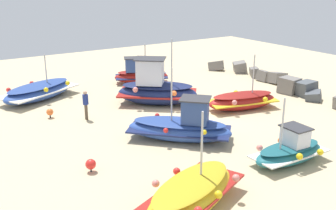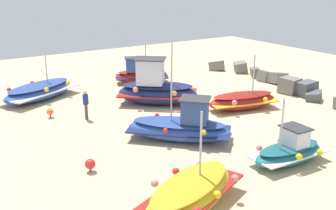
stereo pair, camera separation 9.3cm
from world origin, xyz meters
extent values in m
plane|color=#C6B289|center=(0.00, 0.00, 0.00)|extent=(46.50, 46.50, 0.00)
ellipsoid|color=gold|center=(7.89, -6.26, 0.52)|extent=(3.59, 5.15, 1.06)
cube|color=maroon|center=(7.89, -6.26, 0.57)|extent=(3.57, 5.00, 0.11)
ellipsoid|color=gold|center=(7.89, -6.26, 0.96)|extent=(3.15, 4.53, 0.19)
cylinder|color=#B7B7BC|center=(7.64, -5.66, 2.24)|extent=(0.08, 0.08, 2.41)
sphere|color=#EA7F75|center=(8.36, -4.62, 0.91)|extent=(0.28, 0.28, 0.28)
sphere|color=red|center=(6.65, -6.05, 0.84)|extent=(0.28, 0.28, 0.28)
sphere|color=yellow|center=(8.87, -5.86, 0.88)|extent=(0.28, 0.28, 0.28)
sphere|color=#EA7F75|center=(7.16, -7.29, 0.94)|extent=(0.28, 0.28, 0.28)
ellipsoid|color=maroon|center=(0.71, 2.90, 0.50)|extent=(2.51, 4.73, 1.07)
cube|color=gold|center=(0.71, 2.90, 0.54)|extent=(2.48, 4.56, 0.16)
ellipsoid|color=maroon|center=(0.71, 2.90, 0.91)|extent=(2.17, 4.16, 0.23)
cylinder|color=#B7B7BC|center=(0.86, 3.54, 2.18)|extent=(0.08, 0.08, 2.39)
sphere|color=yellow|center=(1.79, 3.73, 0.77)|extent=(0.31, 0.31, 0.31)
sphere|color=yellow|center=(-0.13, 3.09, 0.82)|extent=(0.31, 0.31, 0.31)
sphere|color=#EA7F75|center=(1.31, 1.68, 0.80)|extent=(0.31, 0.31, 0.31)
ellipsoid|color=#2D4C9E|center=(-8.25, -7.00, 0.50)|extent=(4.37, 5.87, 1.01)
cube|color=white|center=(-8.25, -7.00, 0.55)|extent=(4.35, 5.71, 0.09)
ellipsoid|color=navy|center=(-8.25, -7.00, 0.92)|extent=(3.84, 5.16, 0.17)
cylinder|color=#B7B7BC|center=(-8.58, -6.32, 1.96)|extent=(0.08, 0.08, 1.92)
sphere|color=yellow|center=(-7.77, -5.18, 0.94)|extent=(0.30, 0.30, 0.30)
sphere|color=red|center=(-9.56, -7.10, 0.82)|extent=(0.30, 0.30, 0.30)
sphere|color=yellow|center=(-6.94, -6.89, 0.94)|extent=(0.30, 0.30, 0.30)
sphere|color=red|center=(-8.73, -8.82, 0.81)|extent=(0.30, 0.30, 0.30)
ellipsoid|color=maroon|center=(-8.25, 0.82, 0.46)|extent=(3.06, 4.34, 1.01)
cube|color=navy|center=(-8.25, 0.82, 0.51)|extent=(2.99, 4.20, 0.17)
ellipsoid|color=maroon|center=(-8.25, 0.82, 0.85)|extent=(2.65, 3.80, 0.23)
cube|color=#2D4784|center=(-8.51, 0.26, 1.43)|extent=(1.34, 1.44, 1.01)
cube|color=#333338|center=(-8.51, 0.26, 1.96)|extent=(1.56, 1.68, 0.06)
cylinder|color=#B7B7BC|center=(-8.12, 1.10, 1.97)|extent=(0.08, 0.08, 2.09)
sphere|color=#EA7F75|center=(-7.19, 1.12, 0.74)|extent=(0.29, 0.29, 0.29)
sphere|color=orange|center=(-9.31, 0.52, 0.84)|extent=(0.29, 0.29, 0.29)
ellipsoid|color=#2D4C9E|center=(2.52, -3.08, 0.49)|extent=(5.07, 5.05, 1.01)
cube|color=navy|center=(2.52, -3.08, 0.54)|extent=(4.96, 4.95, 0.11)
ellipsoid|color=navy|center=(2.52, -3.08, 0.90)|extent=(4.45, 4.44, 0.19)
cube|color=#2D4784|center=(3.08, -2.52, 1.57)|extent=(1.66, 1.66, 1.19)
cube|color=#333338|center=(3.08, -2.52, 2.20)|extent=(1.93, 1.93, 0.06)
cylinder|color=#B7B7BC|center=(2.24, -3.36, 2.32)|extent=(0.08, 0.08, 2.69)
sphere|color=red|center=(0.81, -3.32, 0.82)|extent=(0.24, 0.24, 0.24)
sphere|color=red|center=(2.92, -4.14, 0.84)|extent=(0.24, 0.24, 0.24)
sphere|color=red|center=(2.12, -2.02, 0.78)|extent=(0.24, 0.24, 0.24)
sphere|color=yellow|center=(4.23, -2.84, 0.90)|extent=(0.24, 0.24, 0.24)
ellipsoid|color=#1E6670|center=(7.31, -0.50, 0.40)|extent=(1.64, 3.76, 0.84)
cube|color=white|center=(7.31, -0.50, 0.44)|extent=(1.67, 3.62, 0.11)
ellipsoid|color=#1A565F|center=(7.31, -0.50, 0.73)|extent=(1.42, 3.31, 0.17)
cube|color=silver|center=(7.33, -0.24, 1.19)|extent=(1.07, 0.88, 0.79)
cube|color=#333338|center=(7.33, -0.24, 1.61)|extent=(1.24, 1.02, 0.06)
cylinder|color=#B7B7BC|center=(7.29, -1.09, 1.93)|extent=(0.08, 0.08, 2.28)
sphere|color=#EA7F75|center=(6.43, -1.44, 0.60)|extent=(0.28, 0.28, 0.28)
sphere|color=yellow|center=(8.14, -0.86, 0.71)|extent=(0.28, 0.28, 0.28)
sphere|color=orange|center=(6.49, -0.14, 0.67)|extent=(0.28, 0.28, 0.28)
sphere|color=yellow|center=(8.20, 0.43, 0.61)|extent=(0.28, 0.28, 0.28)
ellipsoid|color=navy|center=(-3.06, -0.94, 0.66)|extent=(4.91, 5.30, 1.42)
cube|color=maroon|center=(-3.06, -0.94, 0.73)|extent=(4.81, 5.17, 0.21)
ellipsoid|color=#151E45|center=(-3.06, -0.94, 1.22)|extent=(4.29, 4.64, 0.30)
cube|color=silver|center=(-3.34, -1.28, 2.12)|extent=(2.05, 2.09, 1.59)
cube|color=#333338|center=(-3.34, -1.28, 2.94)|extent=(2.38, 2.43, 0.06)
cylinder|color=#B7B7BC|center=(-2.47, -0.23, 2.76)|extent=(0.08, 0.08, 2.88)
sphere|color=orange|center=(-1.39, -0.77, 1.09)|extent=(0.33, 0.33, 0.33)
sphere|color=orange|center=(-3.97, -0.18, 1.09)|extent=(0.33, 0.33, 0.33)
sphere|color=#EA7F75|center=(-2.90, -2.61, 1.24)|extent=(0.33, 0.33, 0.33)
cylinder|color=brown|center=(-2.84, -5.88, 0.46)|extent=(0.14, 0.14, 0.92)
cylinder|color=brown|center=(-2.68, -5.90, 0.46)|extent=(0.14, 0.14, 0.92)
cylinder|color=navy|center=(-2.76, -5.89, 1.20)|extent=(0.32, 0.32, 0.58)
sphere|color=tan|center=(-2.76, -5.89, 1.60)|extent=(0.22, 0.22, 0.22)
cube|color=slate|center=(-8.44, 8.36, 0.39)|extent=(1.55, 1.40, 1.09)
cube|color=slate|center=(-6.71, 9.55, 0.44)|extent=(1.53, 1.59, 1.10)
cube|color=slate|center=(-4.98, 9.53, 0.36)|extent=(1.55, 1.35, 0.90)
cube|color=slate|center=(-3.53, 9.09, 0.40)|extent=(1.06, 0.94, 0.98)
cube|color=slate|center=(-2.61, 9.53, 0.40)|extent=(1.19, 1.43, 1.05)
cube|color=slate|center=(-0.17, 8.13, 0.55)|extent=(1.45, 1.49, 1.18)
cube|color=#4C5156|center=(1.05, 8.46, 0.52)|extent=(1.22, 1.34, 1.22)
cube|color=#4C5156|center=(1.91, 8.10, 0.30)|extent=(1.44, 1.49, 0.84)
cylinder|color=#3F3F42|center=(-4.20, -7.55, 0.08)|extent=(0.08, 0.08, 0.15)
sphere|color=orange|center=(-4.20, -7.55, 0.35)|extent=(0.40, 0.40, 0.40)
cylinder|color=#3F3F42|center=(3.40, -8.19, 0.07)|extent=(0.08, 0.08, 0.13)
sphere|color=red|center=(3.40, -8.19, 0.35)|extent=(0.45, 0.45, 0.45)
camera|label=1|loc=(17.84, -13.71, 7.88)|focal=42.68mm
camera|label=2|loc=(17.89, -13.63, 7.88)|focal=42.68mm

